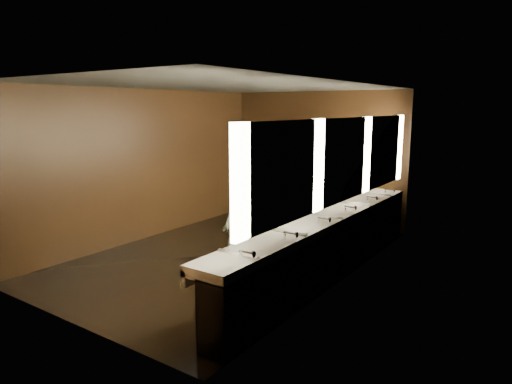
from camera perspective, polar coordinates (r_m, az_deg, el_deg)
floor at (r=7.78m, az=-3.06°, el=-7.91°), size 6.00×6.00×0.00m
ceiling at (r=7.39m, az=-3.28°, el=13.16°), size 4.00×6.00×0.02m
wall_back at (r=9.98m, az=7.48°, el=4.34°), size 4.00×0.02×2.80m
wall_front at (r=5.45m, az=-22.90°, el=-1.51°), size 4.00×0.02×2.80m
wall_left at (r=8.82m, az=-13.51°, el=3.34°), size 0.02×6.00×2.80m
wall_right at (r=6.44m, az=11.03°, el=0.88°), size 0.02×6.00×2.80m
sink_counter at (r=6.73m, az=9.14°, el=-6.56°), size 0.55×5.40×1.01m
mirror_band at (r=6.40m, az=10.98°, el=3.98°), size 0.06×5.03×1.15m
person at (r=5.98m, az=-2.40°, el=-5.79°), size 0.47×0.63×1.56m
trash_bin at (r=6.76m, az=6.90°, el=-8.12°), size 0.48×0.48×0.61m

